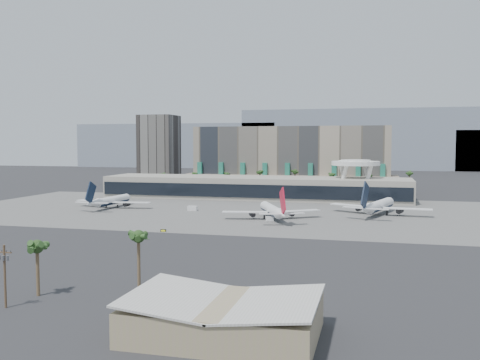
% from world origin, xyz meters
% --- Properties ---
extents(ground, '(900.00, 900.00, 0.00)m').
position_xyz_m(ground, '(0.00, 0.00, 0.00)').
color(ground, '#232326').
rests_on(ground, ground).
extents(apron_pad, '(260.00, 130.00, 0.06)m').
position_xyz_m(apron_pad, '(0.00, 55.00, 0.03)').
color(apron_pad, '#5B5B59').
rests_on(apron_pad, ground).
extents(mountain_ridge, '(680.00, 60.00, 70.00)m').
position_xyz_m(mountain_ridge, '(27.88, 470.00, 29.89)').
color(mountain_ridge, gray).
rests_on(mountain_ridge, ground).
extents(hotel, '(140.00, 30.00, 42.00)m').
position_xyz_m(hotel, '(10.00, 174.41, 16.81)').
color(hotel, tan).
rests_on(hotel, ground).
extents(office_tower, '(30.00, 30.00, 52.00)m').
position_xyz_m(office_tower, '(-95.00, 200.00, 22.94)').
color(office_tower, black).
rests_on(office_tower, ground).
extents(terminal, '(170.00, 32.50, 14.50)m').
position_xyz_m(terminal, '(0.00, 109.84, 6.52)').
color(terminal, '#A59F91').
rests_on(terminal, ground).
extents(saucer_structure, '(26.00, 26.00, 21.89)m').
position_xyz_m(saucer_structure, '(55.00, 116.00, 18.45)').
color(saucer_structure, white).
rests_on(saucer_structure, ground).
extents(palm_row, '(157.80, 2.80, 13.10)m').
position_xyz_m(palm_row, '(7.00, 145.00, 10.50)').
color(palm_row, brown).
rests_on(palm_row, ground).
extents(hangar_right, '(30.55, 20.60, 6.89)m').
position_xyz_m(hangar_right, '(42.00, -100.00, 2.95)').
color(hangar_right, tan).
rests_on(hangar_right, ground).
extents(utility_pole, '(3.20, 0.85, 12.00)m').
position_xyz_m(utility_pole, '(-2.00, -96.09, 7.14)').
color(utility_pole, '#4C3826').
rests_on(utility_pole, ground).
extents(airliner_left, '(39.35, 40.58, 14.00)m').
position_xyz_m(airliner_left, '(-56.96, 49.91, 3.53)').
color(airliner_left, white).
rests_on(airliner_left, ground).
extents(airliner_centre, '(38.71, 39.89, 14.64)m').
position_xyz_m(airliner_centre, '(24.97, 31.92, 3.69)').
color(airliner_centre, white).
rests_on(airliner_centre, ground).
extents(airliner_right, '(43.27, 44.84, 15.89)m').
position_xyz_m(airliner_right, '(66.97, 55.82, 4.01)').
color(airliner_right, white).
rests_on(airliner_right, ground).
extents(service_vehicle_a, '(4.37, 2.14, 2.14)m').
position_xyz_m(service_vehicle_a, '(-15.79, 49.97, 1.07)').
color(service_vehicle_a, silver).
rests_on(service_vehicle_a, ground).
extents(service_vehicle_b, '(3.54, 2.48, 1.66)m').
position_xyz_m(service_vehicle_b, '(24.82, 27.05, 0.83)').
color(service_vehicle_b, white).
rests_on(service_vehicle_b, ground).
extents(taxiway_sign, '(2.07, 0.58, 0.93)m').
position_xyz_m(taxiway_sign, '(-6.17, -8.38, 0.46)').
color(taxiway_sign, black).
rests_on(taxiway_sign, ground).
extents(near_palm_a, '(6.00, 6.00, 11.54)m').
position_xyz_m(near_palm_a, '(-0.90, -87.53, 8.71)').
color(near_palm_a, brown).
rests_on(near_palm_a, ground).
extents(near_palm_b, '(6.00, 6.00, 12.46)m').
position_xyz_m(near_palm_b, '(16.23, -76.45, 9.62)').
color(near_palm_b, brown).
rests_on(near_palm_b, ground).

